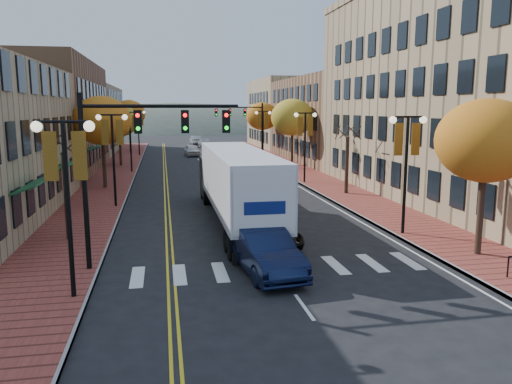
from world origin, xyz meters
name	(u,v)px	position (x,y,z in m)	size (l,w,h in m)	color
ground	(289,286)	(0.00, 0.00, 0.00)	(200.00, 200.00, 0.00)	black
sidewalk_left	(115,175)	(-9.00, 32.50, 0.07)	(4.00, 85.00, 0.15)	brown
sidewalk_right	(295,170)	(9.00, 32.50, 0.07)	(4.00, 85.00, 0.15)	brown
building_left_mid	(32,117)	(-17.00, 36.00, 5.50)	(12.00, 24.00, 11.00)	brown
building_left_far	(75,119)	(-17.00, 61.00, 4.75)	(12.00, 26.00, 9.50)	#9E8966
building_right_near	(484,93)	(18.50, 16.00, 7.50)	(15.00, 28.00, 15.00)	#997F5B
building_right_mid	(350,120)	(18.50, 42.00, 5.00)	(15.00, 24.00, 10.00)	brown
building_right_far	(302,113)	(18.50, 64.00, 5.50)	(15.00, 20.00, 11.00)	#9E8966
tree_left_a	(67,196)	(-9.00, 8.00, 2.25)	(0.28, 0.28, 4.20)	#382619
tree_left_b	(102,121)	(-9.00, 24.00, 5.45)	(4.48, 4.48, 7.21)	#382619
tree_left_c	(119,121)	(-9.00, 40.00, 5.05)	(4.16, 4.16, 6.69)	#382619
tree_left_d	(129,114)	(-9.00, 58.00, 5.60)	(4.61, 4.61, 7.42)	#382619
tree_right_a	(486,141)	(9.00, 2.00, 5.05)	(4.16, 4.16, 6.69)	#382619
tree_right_b	(347,165)	(9.00, 18.00, 2.25)	(0.28, 0.28, 4.20)	#382619
tree_right_c	(292,117)	(9.00, 34.00, 5.45)	(4.48, 4.48, 7.21)	#382619
tree_right_d	(262,116)	(9.00, 50.00, 5.29)	(4.35, 4.35, 7.00)	#382619
lamp_left_a	(66,175)	(-7.50, 0.00, 4.29)	(1.96, 0.36, 6.05)	black
lamp_left_b	(113,142)	(-7.50, 16.00, 4.29)	(1.96, 0.36, 6.05)	black
lamp_left_c	(130,130)	(-7.50, 34.00, 4.29)	(1.96, 0.36, 6.05)	black
lamp_left_d	(138,124)	(-7.50, 52.00, 4.29)	(1.96, 0.36, 6.05)	black
lamp_right_a	(407,152)	(7.50, 6.00, 4.29)	(1.96, 0.36, 6.05)	black
lamp_right_b	(305,133)	(7.50, 24.00, 4.29)	(1.96, 0.36, 6.05)	black
lamp_right_c	(263,126)	(7.50, 42.00, 4.29)	(1.96, 0.36, 6.05)	black
traffic_mast_near	(134,147)	(-5.48, 3.00, 4.92)	(6.10, 0.35, 7.00)	black
traffic_mast_far	(246,121)	(5.48, 42.00, 4.92)	(6.10, 0.34, 7.00)	black
semi_truck	(235,180)	(-0.50, 10.29, 2.46)	(2.75, 16.83, 4.21)	black
navy_sedan	(265,251)	(-0.56, 1.66, 0.87)	(1.84, 5.26, 1.73)	black
black_suv	(270,232)	(0.50, 5.57, 0.63)	(2.09, 4.54, 1.26)	black
car_far_white	(192,150)	(-0.50, 50.95, 0.77)	(1.82, 4.52, 1.54)	silver
car_far_silver	(205,144)	(2.35, 63.09, 0.76)	(2.12, 5.21, 1.51)	#A09FA6
car_far_oncoming	(195,140)	(1.40, 72.72, 0.76)	(1.61, 4.60, 1.52)	#B7B7BF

